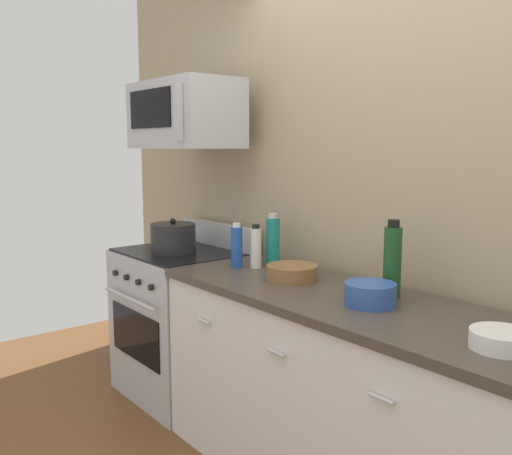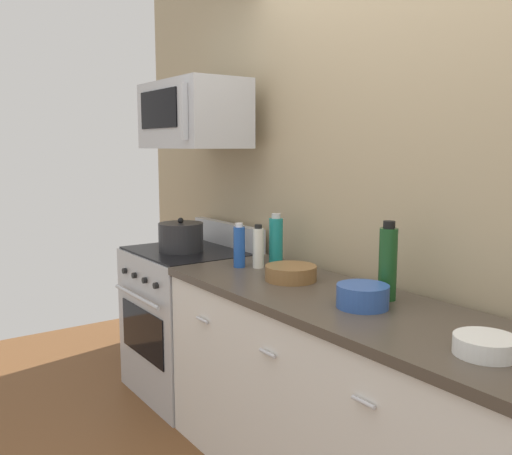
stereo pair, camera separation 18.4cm
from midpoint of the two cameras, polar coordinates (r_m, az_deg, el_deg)
back_wall at (r=2.55m, az=16.69°, el=3.19°), size 5.43×0.10×2.70m
counter_unit at (r=2.47m, az=10.09°, el=-18.33°), size 2.34×0.66×0.92m
range_oven at (r=3.59m, az=-9.06°, el=-9.52°), size 0.76×0.69×1.07m
microwave at (r=3.45m, az=-8.90°, el=11.35°), size 0.74×0.44×0.40m
bottle_sparkling_teal at (r=3.01m, az=-0.01°, el=-1.38°), size 0.08×0.08×0.28m
bottle_soda_blue at (r=2.96m, az=-3.78°, el=-1.97°), size 0.06×0.06×0.24m
bottle_wine_green at (r=2.41m, az=11.72°, el=-3.38°), size 0.08×0.08×0.34m
bottle_vinegar_white at (r=2.95m, az=-1.81°, el=-2.05°), size 0.06×0.06×0.23m
bowl_white_ceramic at (r=1.93m, az=21.38°, el=-10.67°), size 0.20×0.20×0.06m
bowl_wooden_salad at (r=2.70m, az=1.76°, el=-4.58°), size 0.25×0.25×0.07m
bowl_blue_mixing at (r=2.30m, az=9.40°, el=-6.73°), size 0.21×0.21×0.09m
stockpot at (r=3.44m, az=-10.04°, el=-1.05°), size 0.27×0.27×0.21m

